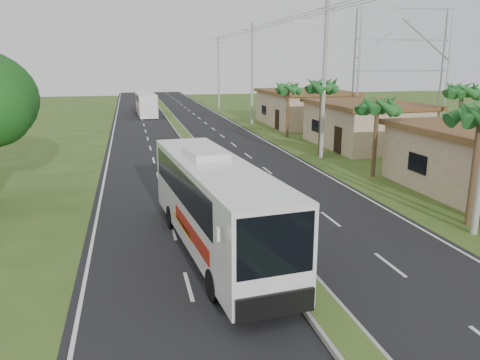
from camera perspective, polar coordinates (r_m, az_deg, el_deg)
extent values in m
plane|color=#34521E|center=(15.84, 6.64, -11.49)|extent=(180.00, 180.00, 0.00)
cube|color=black|center=(34.44, -4.66, 2.69)|extent=(14.00, 160.00, 0.02)
cube|color=gray|center=(34.43, -4.66, 2.83)|extent=(1.20, 160.00, 0.17)
cube|color=#34521E|center=(34.41, -4.67, 2.97)|extent=(0.95, 160.00, 0.02)
cube|color=silver|center=(34.12, -15.86, 2.07)|extent=(0.12, 160.00, 0.01)
cube|color=silver|center=(36.03, 5.94, 3.15)|extent=(0.12, 160.00, 0.01)
cube|color=tan|center=(40.50, 14.93, 6.37)|extent=(7.00, 10.00, 3.35)
cube|color=#52341D|center=(40.30, 15.10, 8.95)|extent=(7.60, 10.60, 0.32)
cube|color=tan|center=(53.16, 7.83, 8.54)|extent=(8.00, 11.00, 3.50)
cube|color=#52341D|center=(53.01, 7.90, 10.60)|extent=(8.60, 11.60, 0.32)
cylinder|color=#473321|center=(21.98, 26.67, 1.27)|extent=(0.26, 0.26, 5.00)
cylinder|color=#473321|center=(29.54, 16.15, 4.78)|extent=(0.26, 0.26, 4.60)
cylinder|color=#473321|center=(35.45, 9.82, 7.26)|extent=(0.26, 0.26, 5.40)
cylinder|color=#473321|center=(44.01, 5.83, 8.31)|extent=(0.26, 0.26, 4.80)
cylinder|color=#473321|center=(36.47, 25.11, 6.17)|extent=(0.26, 0.26, 5.20)
cylinder|color=gray|center=(34.18, 10.25, 12.55)|extent=(0.28, 0.28, 12.00)
cube|color=gray|center=(34.35, 10.59, 19.90)|extent=(1.20, 0.10, 0.10)
cube|color=gray|center=(33.82, 8.55, 18.54)|extent=(2.40, 0.10, 0.10)
cylinder|color=gray|center=(53.15, 1.49, 12.72)|extent=(0.28, 0.28, 11.00)
cube|color=gray|center=(53.24, 1.52, 17.78)|extent=(1.60, 0.12, 0.12)
cube|color=gray|center=(53.19, 1.52, 16.92)|extent=(1.20, 0.10, 0.10)
cylinder|color=gray|center=(72.67, -2.62, 12.90)|extent=(0.28, 0.28, 10.50)
cube|color=gray|center=(72.71, -2.66, 16.40)|extent=(1.60, 0.12, 0.12)
cube|color=gray|center=(72.68, -2.66, 15.77)|extent=(1.20, 0.10, 0.10)
cylinder|color=gray|center=(48.21, 14.25, 12.75)|extent=(0.18, 0.18, 12.00)
cylinder|color=gray|center=(53.52, 24.02, 12.08)|extent=(0.18, 0.18, 12.00)
cylinder|color=gray|center=(49.10, 13.70, 12.80)|extent=(0.18, 0.18, 12.00)
cylinder|color=gray|center=(54.32, 23.38, 12.16)|extent=(0.18, 0.18, 12.00)
cube|color=gray|center=(51.11, 19.09, 12.47)|extent=(10.00, 0.14, 0.14)
cube|color=gray|center=(51.15, 19.37, 15.82)|extent=(10.00, 0.14, 0.14)
cube|color=gray|center=(51.36, 19.66, 19.16)|extent=(10.00, 0.14, 0.14)
cube|color=silver|center=(17.01, -3.09, -2.73)|extent=(3.43, 11.41, 2.95)
cube|color=black|center=(17.36, -3.63, -0.16)|extent=(3.26, 9.18, 1.18)
cube|color=black|center=(11.90, 4.30, -7.91)|extent=(2.11, 0.35, 1.65)
cube|color=#A11C0D|center=(16.17, -1.97, -5.82)|extent=(2.86, 5.08, 0.52)
cube|color=#F9A615|center=(17.52, -3.31, -5.06)|extent=(2.65, 3.03, 0.23)
cube|color=silver|center=(17.68, -4.16, 3.27)|extent=(1.53, 2.37, 0.26)
cylinder|color=black|center=(14.08, -3.19, -12.65)|extent=(0.39, 1.00, 0.97)
cylinder|color=black|center=(14.72, 4.92, -11.42)|extent=(0.39, 1.00, 0.97)
cylinder|color=black|center=(20.00, -8.33, -4.49)|extent=(0.39, 1.00, 0.97)
cylinder|color=black|center=(20.46, -2.48, -3.92)|extent=(0.39, 1.00, 0.97)
cube|color=white|center=(63.29, -11.38, 9.09)|extent=(2.47, 10.20, 2.82)
cube|color=black|center=(63.66, -11.44, 9.88)|extent=(2.45, 7.55, 0.96)
cube|color=orange|center=(62.46, -11.30, 8.54)|extent=(2.38, 4.91, 0.31)
cylinder|color=black|center=(59.18, -12.01, 7.64)|extent=(0.29, 0.85, 0.85)
cylinder|color=black|center=(59.30, -10.12, 7.74)|extent=(0.29, 0.85, 0.85)
cylinder|color=black|center=(67.07, -12.38, 8.35)|extent=(0.29, 0.85, 0.85)
cylinder|color=black|center=(67.18, -10.71, 8.44)|extent=(0.29, 0.85, 0.85)
imported|color=black|center=(26.43, -3.46, 0.43)|extent=(1.97, 0.88, 1.14)
imported|color=maroon|center=(26.23, -3.49, 2.37)|extent=(0.75, 0.57, 1.87)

